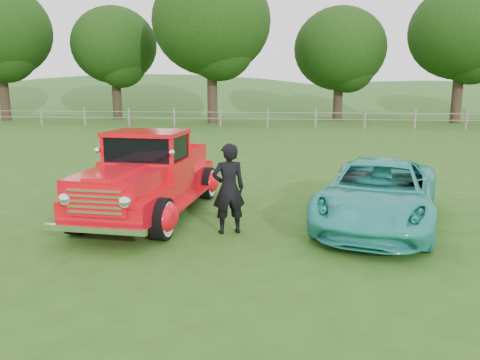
# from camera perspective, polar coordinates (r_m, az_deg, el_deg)

# --- Properties ---
(ground) EXTENTS (140.00, 140.00, 0.00)m
(ground) POSITION_cam_1_polar(r_m,az_deg,el_deg) (8.20, -4.08, -7.77)
(ground) COLOR #294C14
(ground) RESTS_ON ground
(distant_hills) EXTENTS (116.00, 60.00, 18.00)m
(distant_hills) POSITION_cam_1_polar(r_m,az_deg,el_deg) (67.69, 1.38, 5.50)
(distant_hills) COLOR #2C5F23
(distant_hills) RESTS_ON ground
(fence_line) EXTENTS (48.00, 0.12, 1.20)m
(fence_line) POSITION_cam_1_polar(r_m,az_deg,el_deg) (29.72, 3.38, 7.55)
(fence_line) COLOR slate
(fence_line) RESTS_ON ground
(tree_mid_west) EXTENTS (6.40, 6.40, 8.46)m
(tree_mid_west) POSITION_cam_1_polar(r_m,az_deg,el_deg) (38.15, -15.08, 15.53)
(tree_mid_west) COLOR black
(tree_mid_west) RESTS_ON ground
(tree_near_west) EXTENTS (8.00, 8.00, 10.42)m
(tree_near_west) POSITION_cam_1_polar(r_m,az_deg,el_deg) (33.30, -3.50, 18.67)
(tree_near_west) COLOR black
(tree_near_west) RESTS_ON ground
(tree_near_east) EXTENTS (6.80, 6.80, 8.33)m
(tree_near_east) POSITION_cam_1_polar(r_m,az_deg,el_deg) (36.88, 12.09, 15.34)
(tree_near_east) COLOR black
(tree_near_east) RESTS_ON ground
(tree_mid_east) EXTENTS (7.20, 7.20, 9.44)m
(tree_mid_east) POSITION_cam_1_polar(r_m,az_deg,el_deg) (36.67, 25.52, 15.97)
(tree_mid_east) COLOR black
(tree_mid_east) RESTS_ON ground
(red_pickup) EXTENTS (2.54, 5.11, 1.78)m
(red_pickup) POSITION_cam_1_polar(r_m,az_deg,el_deg) (9.97, -11.00, 0.29)
(red_pickup) COLOR black
(red_pickup) RESTS_ON ground
(teal_sedan) EXTENTS (3.24, 4.91, 1.25)m
(teal_sedan) POSITION_cam_1_polar(r_m,az_deg,el_deg) (9.54, 16.56, -1.54)
(teal_sedan) COLOR teal
(teal_sedan) RESTS_ON ground
(man) EXTENTS (0.71, 0.59, 1.68)m
(man) POSITION_cam_1_polar(r_m,az_deg,el_deg) (8.55, -1.40, -1.07)
(man) COLOR black
(man) RESTS_ON ground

